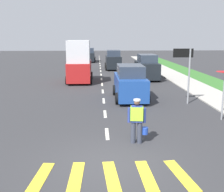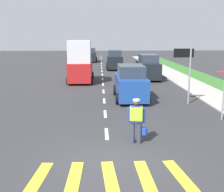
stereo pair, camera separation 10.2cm
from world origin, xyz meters
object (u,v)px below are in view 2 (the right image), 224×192
car_outgoing_far (115,60)px  lane_direction_sign (186,63)px  car_parked_far (148,68)px  car_oncoming_third (91,55)px  road_worker (137,119)px  delivery_truck (80,63)px  car_outgoing_ahead (131,83)px

car_outgoing_far → lane_direction_sign: bearing=-79.9°
lane_direction_sign → car_parked_far: bearing=93.1°
car_outgoing_far → car_oncoming_third: (-3.15, 10.08, -0.08)m
road_worker → lane_direction_sign: lane_direction_sign is taller
road_worker → lane_direction_sign: 7.23m
delivery_truck → car_outgoing_far: 10.01m
delivery_truck → car_outgoing_far: bearing=70.0°
car_outgoing_ahead → car_parked_far: size_ratio=0.98×
road_worker → car_outgoing_ahead: car_outgoing_ahead is taller
delivery_truck → road_worker: bearing=-78.3°
lane_direction_sign → car_outgoing_ahead: bearing=155.9°
road_worker → car_parked_far: size_ratio=0.39×
road_worker → car_outgoing_ahead: bearing=85.5°
lane_direction_sign → car_outgoing_far: lane_direction_sign is taller
car_oncoming_third → car_parked_far: bearing=-72.3°
car_outgoing_far → car_outgoing_ahead: (0.13, -16.37, -0.06)m
lane_direction_sign → car_outgoing_far: size_ratio=0.77×
car_oncoming_third → road_worker: bearing=-85.5°
road_worker → car_parked_far: car_parked_far is taller
delivery_truck → car_outgoing_ahead: size_ratio=1.09×
delivery_truck → lane_direction_sign: bearing=-51.7°
car_outgoing_far → road_worker: bearing=-91.1°
delivery_truck → car_outgoing_far: size_ratio=1.11×
car_outgoing_ahead → lane_direction_sign: bearing=-24.1°
road_worker → delivery_truck: size_ratio=0.36×
delivery_truck → car_oncoming_third: 19.48m
lane_direction_sign → car_parked_far: size_ratio=0.74×
car_oncoming_third → lane_direction_sign: bearing=-77.2°
car_parked_far → car_outgoing_far: bearing=108.1°
car_outgoing_far → car_oncoming_third: 10.56m
road_worker → delivery_truck: delivery_truck is taller
delivery_truck → car_outgoing_far: delivery_truck is taller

